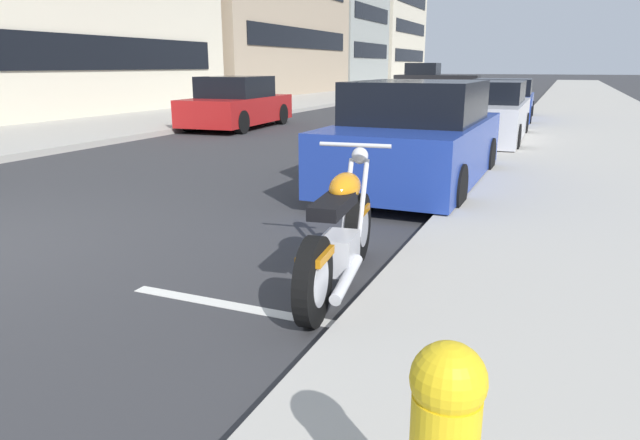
# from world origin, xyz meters

# --- Properties ---
(sidewalk_near_curb) EXTENTS (120.00, 4.40, 0.14)m
(sidewalk_near_curb) POSITION_xyz_m (12.00, -6.39, 0.07)
(sidewalk_near_curb) COLOR #ADA89E
(sidewalk_near_curb) RESTS_ON ground
(sidewalk_far_curb) EXTENTS (120.00, 5.00, 0.14)m
(sidewalk_far_curb) POSITION_xyz_m (12.00, 6.59, 0.07)
(sidewalk_far_curb) COLOR #ADA89E
(sidewalk_far_curb) RESTS_ON ground
(parking_stall_stripe) EXTENTS (0.12, 2.20, 0.01)m
(parking_stall_stripe) POSITION_xyz_m (0.00, -3.49, 0.00)
(parking_stall_stripe) COLOR silver
(parking_stall_stripe) RESTS_ON ground
(parked_motorcycle) EXTENTS (2.04, 0.63, 1.12)m
(parked_motorcycle) POSITION_xyz_m (0.68, -3.88, 0.43)
(parked_motorcycle) COLOR black
(parked_motorcycle) RESTS_ON ground
(parked_car_behind_motorcycle) EXTENTS (4.20, 1.92, 1.54)m
(parked_car_behind_motorcycle) POSITION_xyz_m (4.82, -3.48, 0.72)
(parked_car_behind_motorcycle) COLOR navy
(parked_car_behind_motorcycle) RESTS_ON ground
(parked_car_second_in_row) EXTENTS (4.64, 1.93, 1.42)m
(parked_car_second_in_row) POSITION_xyz_m (10.33, -3.69, 0.67)
(parked_car_second_in_row) COLOR silver
(parked_car_second_in_row) RESTS_ON ground
(parked_car_mid_block) EXTENTS (4.28, 2.00, 1.36)m
(parked_car_mid_block) POSITION_xyz_m (15.80, -3.56, 0.65)
(parked_car_mid_block) COLOR navy
(parked_car_mid_block) RESTS_ON ground
(crossing_truck) EXTENTS (2.09, 5.00, 1.92)m
(crossing_truck) POSITION_xyz_m (32.06, 2.08, 0.90)
(crossing_truck) COLOR black
(crossing_truck) RESTS_ON ground
(car_opposite_curb) EXTENTS (4.26, 2.03, 1.46)m
(car_opposite_curb) POSITION_xyz_m (11.09, 3.32, 0.68)
(car_opposite_curb) COLOR #AD1919
(car_opposite_curb) RESTS_ON ground
(townhouse_behind_pole) EXTENTS (9.49, 9.43, 13.14)m
(townhouse_behind_pole) POSITION_xyz_m (40.55, 13.57, 6.57)
(townhouse_behind_pole) COLOR #939993
(townhouse_behind_pole) RESTS_ON ground
(townhouse_corner_block) EXTENTS (12.47, 11.48, 12.29)m
(townhouse_corner_block) POSITION_xyz_m (52.56, 14.59, 6.15)
(townhouse_corner_block) COLOR beige
(townhouse_corner_block) RESTS_ON ground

